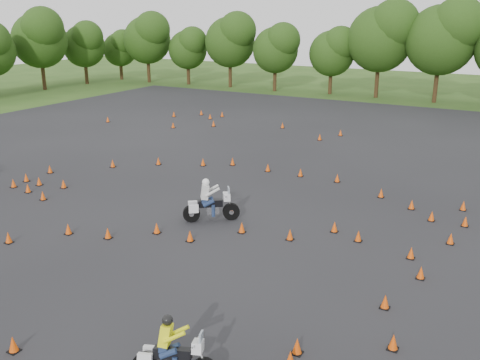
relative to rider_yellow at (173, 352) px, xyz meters
name	(u,v)px	position (x,y,z in m)	size (l,w,h in m)	color
ground	(195,231)	(-4.99, 8.42, -0.86)	(140.00, 140.00, 0.00)	#2D5119
asphalt_pad	(259,192)	(-4.99, 14.42, -0.86)	(62.00, 62.00, 0.00)	black
treeline	(421,60)	(-2.94, 43.56, 3.83)	(86.76, 32.60, 10.92)	#233F12
traffic_cones	(253,190)	(-5.08, 13.95, -0.63)	(36.61, 33.11, 0.45)	#E54D09
rider_yellow	(173,352)	(0.00, 0.00, 0.00)	(2.22, 0.68, 1.71)	yellow
rider_white	(211,200)	(-4.99, 9.79, 0.13)	(2.56, 0.78, 1.97)	silver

